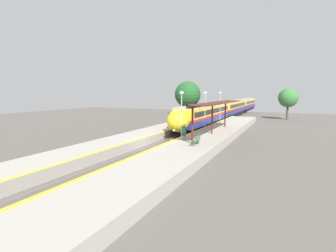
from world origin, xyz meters
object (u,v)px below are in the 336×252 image
object	(u,v)px
railway_signal	(188,114)
lamppost_far	(220,105)
train	(232,108)
platform_bench	(196,140)
person_waiting	(184,132)
lamppost_mid	(205,108)
lamppost_near	(182,112)

from	to	relation	value
railway_signal	lamppost_far	world-z (taller)	lamppost_far
train	platform_bench	distance (m)	41.39
platform_bench	train	bearing A→B (deg)	96.75
railway_signal	platform_bench	bearing A→B (deg)	-67.00
train	railway_signal	xyz separation A→B (m)	(-1.96, -25.02, 0.19)
person_waiting	platform_bench	bearing A→B (deg)	-41.56
train	platform_bench	world-z (taller)	train
person_waiting	lamppost_far	bearing A→B (deg)	91.67
lamppost_mid	lamppost_far	size ratio (longest dim) A/B	1.00
person_waiting	lamppost_far	distance (m)	17.56
platform_bench	railway_signal	size ratio (longest dim) A/B	0.43
platform_bench	lamppost_near	world-z (taller)	lamppost_near
person_waiting	lamppost_mid	distance (m)	9.21
lamppost_near	lamppost_far	bearing A→B (deg)	90.00
platform_bench	lamppost_near	bearing A→B (deg)	137.62
platform_bench	lamppost_far	size ratio (longest dim) A/B	0.33
platform_bench	railway_signal	distance (m)	17.50
railway_signal	train	bearing A→B (deg)	85.52
train	person_waiting	size ratio (longest dim) A/B	40.56
lamppost_mid	railway_signal	bearing A→B (deg)	129.20
lamppost_far	lamppost_near	bearing A→B (deg)	-90.00
platform_bench	railway_signal	world-z (taller)	railway_signal
railway_signal	lamppost_near	xyz separation A→B (m)	(4.43, -13.89, 1.41)
lamppost_near	lamppost_far	size ratio (longest dim) A/B	1.00
lamppost_near	lamppost_mid	world-z (taller)	same
railway_signal	lamppost_near	distance (m)	14.65
train	lamppost_far	bearing A→B (deg)	-83.59
train	platform_bench	size ratio (longest dim) A/B	42.02
lamppost_far	train	bearing A→B (deg)	96.41
person_waiting	lamppost_mid	size ratio (longest dim) A/B	0.34
lamppost_near	lamppost_mid	distance (m)	8.46
train	lamppost_far	world-z (taller)	lamppost_far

